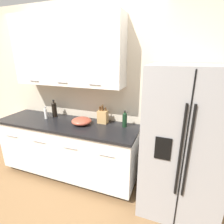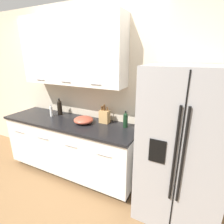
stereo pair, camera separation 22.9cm
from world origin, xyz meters
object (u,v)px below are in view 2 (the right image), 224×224
Objects in this scene: knife_block at (105,116)px; refrigerator at (182,147)px; oil_bottle at (125,120)px; mixing_bowl at (84,120)px; wine_bottle at (60,107)px; soap_dispenser at (51,111)px.

refrigerator is at bearing -11.74° from knife_block.
oil_bottle is 0.63m from mixing_bowl.
wine_bottle is (-1.96, 0.22, 0.14)m from refrigerator.
wine_bottle is at bearing 61.24° from soap_dispenser.
wine_bottle is 1.19m from oil_bottle.
knife_block is 1.42× the size of soap_dispenser.
knife_block is 0.31m from mixing_bowl.
soap_dispenser is at bearing -118.76° from wine_bottle.
oil_bottle is at bearing 12.00° from mixing_bowl.
knife_block is at bearing 29.68° from mixing_bowl.
soap_dispenser is (-0.92, -0.14, -0.02)m from knife_block.
oil_bottle is (1.19, -0.01, -0.02)m from wine_bottle.
refrigerator is 8.86× the size of soap_dispenser.
mixing_bowl is (0.65, -0.02, -0.03)m from soap_dispenser.
wine_bottle is at bearing 179.42° from oil_bottle.
soap_dispenser is 0.65m from mixing_bowl.
knife_block is at bearing 176.10° from oil_bottle.
refrigerator reaches higher than wine_bottle.
mixing_bowl is (0.58, -0.14, -0.08)m from wine_bottle.
oil_bottle reaches higher than mixing_bowl.
mixing_bowl is at bearing -168.00° from oil_bottle.
wine_bottle is 0.60m from mixing_bowl.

